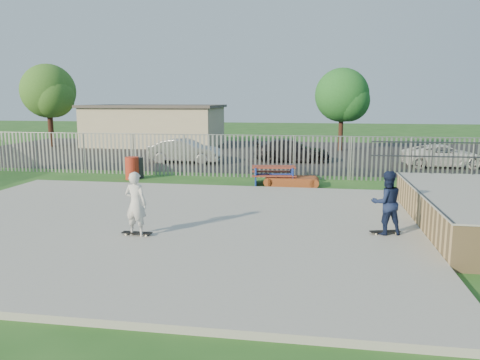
# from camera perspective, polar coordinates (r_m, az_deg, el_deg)

# --- Properties ---
(ground) EXTENTS (120.00, 120.00, 0.00)m
(ground) POSITION_cam_1_polar(r_m,az_deg,el_deg) (13.93, -10.42, -5.61)
(ground) COLOR #22551D
(ground) RESTS_ON ground
(concrete_slab) EXTENTS (15.00, 12.00, 0.15)m
(concrete_slab) POSITION_cam_1_polar(r_m,az_deg,el_deg) (13.91, -10.43, -5.32)
(concrete_slab) COLOR #9E9E99
(concrete_slab) RESTS_ON ground
(fence) EXTENTS (26.04, 16.02, 2.00)m
(fence) POSITION_cam_1_polar(r_m,az_deg,el_deg) (17.78, -2.55, 1.20)
(fence) COLOR gray
(fence) RESTS_ON ground
(picnic_table) EXTENTS (2.05, 1.76, 0.79)m
(picnic_table) POSITION_cam_1_polar(r_m,az_deg,el_deg) (20.41, 4.11, 0.62)
(picnic_table) COLOR maroon
(picnic_table) RESTS_ON ground
(funbox) EXTENTS (1.93, 0.97, 0.39)m
(funbox) POSITION_cam_1_polar(r_m,az_deg,el_deg) (20.10, 6.30, -0.17)
(funbox) COLOR brown
(funbox) RESTS_ON ground
(trash_bin_red) EXTENTS (0.62, 0.62, 1.03)m
(trash_bin_red) POSITION_cam_1_polar(r_m,az_deg,el_deg) (22.16, -13.03, 1.42)
(trash_bin_red) COLOR #A52A19
(trash_bin_red) RESTS_ON ground
(trash_bin_grey) EXTENTS (0.59, 0.59, 0.98)m
(trash_bin_grey) POSITION_cam_1_polar(r_m,az_deg,el_deg) (22.43, -12.42, 1.47)
(trash_bin_grey) COLOR black
(trash_bin_grey) RESTS_ON ground
(parking_lot) EXTENTS (40.00, 18.00, 0.02)m
(parking_lot) POSITION_cam_1_polar(r_m,az_deg,el_deg) (32.17, 0.92, 3.34)
(parking_lot) COLOR black
(parking_lot) RESTS_ON ground
(car_silver) EXTENTS (4.24, 1.62, 1.38)m
(car_silver) POSITION_cam_1_polar(r_m,az_deg,el_deg) (27.18, -6.72, 3.54)
(car_silver) COLOR #A5A6AA
(car_silver) RESTS_ON parking_lot
(car_dark) EXTENTS (4.63, 2.22, 1.30)m
(car_dark) POSITION_cam_1_polar(r_m,az_deg,el_deg) (27.64, 6.27, 3.58)
(car_dark) COLOR black
(car_dark) RESTS_ON parking_lot
(car_white) EXTENTS (4.50, 2.36, 1.21)m
(car_white) POSITION_cam_1_polar(r_m,az_deg,el_deg) (27.64, 23.56, 2.72)
(car_white) COLOR white
(car_white) RESTS_ON parking_lot
(building) EXTENTS (10.40, 6.40, 3.20)m
(building) POSITION_cam_1_polar(r_m,az_deg,el_deg) (37.84, -10.34, 6.59)
(building) COLOR #C4BA97
(building) RESTS_ON ground
(tree_left) EXTENTS (4.08, 4.08, 6.29)m
(tree_left) POSITION_cam_1_polar(r_m,az_deg,el_deg) (39.08, -22.34, 9.97)
(tree_left) COLOR #3B2017
(tree_left) RESTS_ON ground
(tree_mid) EXTENTS (3.77, 3.77, 5.82)m
(tree_mid) POSITION_cam_1_polar(r_m,az_deg,el_deg) (34.13, 12.33, 10.06)
(tree_mid) COLOR #3E2218
(tree_mid) RESTS_ON ground
(skateboard_a) EXTENTS (0.82, 0.41, 0.08)m
(skateboard_a) POSITION_cam_1_polar(r_m,az_deg,el_deg) (13.04, 17.25, -6.11)
(skateboard_a) COLOR black
(skateboard_a) RESTS_ON concrete_slab
(skateboard_b) EXTENTS (0.80, 0.21, 0.08)m
(skateboard_b) POSITION_cam_1_polar(r_m,az_deg,el_deg) (12.64, -12.45, -6.41)
(skateboard_b) COLOR black
(skateboard_b) RESTS_ON concrete_slab
(skater_navy) EXTENTS (0.96, 0.84, 1.69)m
(skater_navy) POSITION_cam_1_polar(r_m,az_deg,el_deg) (12.85, 17.43, -2.66)
(skater_navy) COLOR #131D3E
(skater_navy) RESTS_ON concrete_slab
(skater_white) EXTENTS (0.68, 0.51, 1.69)m
(skater_white) POSITION_cam_1_polar(r_m,az_deg,el_deg) (12.44, -12.59, -2.84)
(skater_white) COLOR silver
(skater_white) RESTS_ON concrete_slab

